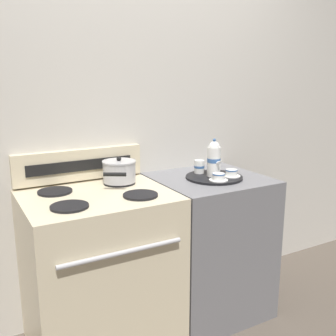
{
  "coord_description": "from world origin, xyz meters",
  "views": [
    {
      "loc": [
        -1.0,
        -1.95,
        1.53
      ],
      "look_at": [
        0.13,
        0.06,
        0.99
      ],
      "focal_mm": 42.0,
      "sensor_mm": 36.0,
      "label": 1
    }
  ],
  "objects_px": {
    "creamer_jug": "(199,167)",
    "teacup_left": "(219,177)",
    "teapot": "(214,159)",
    "saucepan": "(119,171)",
    "teacup_right": "(231,173)",
    "stove": "(100,271)",
    "serving_tray": "(214,177)"
  },
  "relations": [
    {
      "from": "serving_tray",
      "to": "creamer_jug",
      "type": "distance_m",
      "value": 0.13
    },
    {
      "from": "teacup_left",
      "to": "creamer_jug",
      "type": "height_order",
      "value": "creamer_jug"
    },
    {
      "from": "teapot",
      "to": "creamer_jug",
      "type": "height_order",
      "value": "teapot"
    },
    {
      "from": "serving_tray",
      "to": "teacup_left",
      "type": "distance_m",
      "value": 0.11
    },
    {
      "from": "teapot",
      "to": "creamer_jug",
      "type": "distance_m",
      "value": 0.13
    },
    {
      "from": "stove",
      "to": "serving_tray",
      "type": "relative_size",
      "value": 2.62
    },
    {
      "from": "teacup_left",
      "to": "stove",
      "type": "bearing_deg",
      "value": 169.58
    },
    {
      "from": "teapot",
      "to": "teacup_left",
      "type": "relative_size",
      "value": 2.09
    },
    {
      "from": "teacup_left",
      "to": "teacup_right",
      "type": "xyz_separation_m",
      "value": [
        0.13,
        0.04,
        0.0
      ]
    },
    {
      "from": "teacup_left",
      "to": "creamer_jug",
      "type": "distance_m",
      "value": 0.21
    },
    {
      "from": "saucepan",
      "to": "teacup_right",
      "type": "bearing_deg",
      "value": -19.53
    },
    {
      "from": "stove",
      "to": "creamer_jug",
      "type": "bearing_deg",
      "value": 6.67
    },
    {
      "from": "creamer_jug",
      "to": "teacup_left",
      "type": "bearing_deg",
      "value": -91.21
    },
    {
      "from": "stove",
      "to": "teacup_left",
      "type": "bearing_deg",
      "value": -10.42
    },
    {
      "from": "teapot",
      "to": "stove",
      "type": "bearing_deg",
      "value": 178.07
    },
    {
      "from": "stove",
      "to": "teapot",
      "type": "relative_size",
      "value": 3.92
    },
    {
      "from": "serving_tray",
      "to": "teacup_right",
      "type": "relative_size",
      "value": 3.13
    },
    {
      "from": "saucepan",
      "to": "teapot",
      "type": "bearing_deg",
      "value": -16.67
    },
    {
      "from": "stove",
      "to": "serving_tray",
      "type": "height_order",
      "value": "serving_tray"
    },
    {
      "from": "serving_tray",
      "to": "creamer_jug",
      "type": "bearing_deg",
      "value": 107.52
    },
    {
      "from": "teapot",
      "to": "teacup_right",
      "type": "xyz_separation_m",
      "value": [
        0.09,
        -0.06,
        -0.09
      ]
    },
    {
      "from": "serving_tray",
      "to": "teacup_right",
      "type": "distance_m",
      "value": 0.11
    },
    {
      "from": "teapot",
      "to": "teacup_right",
      "type": "bearing_deg",
      "value": -35.01
    },
    {
      "from": "stove",
      "to": "saucepan",
      "type": "xyz_separation_m",
      "value": [
        0.19,
        0.14,
        0.53
      ]
    },
    {
      "from": "teacup_right",
      "to": "creamer_jug",
      "type": "relative_size",
      "value": 1.35
    },
    {
      "from": "teapot",
      "to": "teacup_left",
      "type": "height_order",
      "value": "teapot"
    },
    {
      "from": "saucepan",
      "to": "teapot",
      "type": "relative_size",
      "value": 1.17
    },
    {
      "from": "saucepan",
      "to": "creamer_jug",
      "type": "xyz_separation_m",
      "value": [
        0.53,
        -0.06,
        -0.02
      ]
    },
    {
      "from": "teacup_right",
      "to": "serving_tray",
      "type": "bearing_deg",
      "value": 146.84
    },
    {
      "from": "creamer_jug",
      "to": "teapot",
      "type": "bearing_deg",
      "value": -72.19
    },
    {
      "from": "saucepan",
      "to": "stove",
      "type": "bearing_deg",
      "value": -142.93
    },
    {
      "from": "stove",
      "to": "creamer_jug",
      "type": "height_order",
      "value": "creamer_jug"
    }
  ]
}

